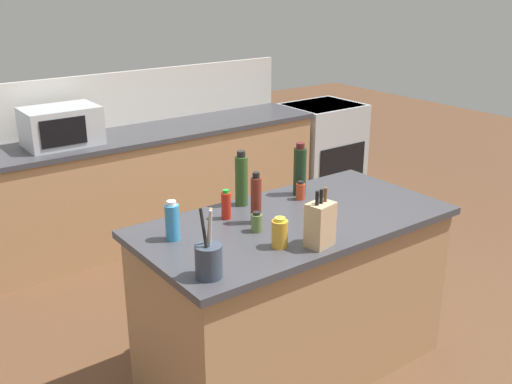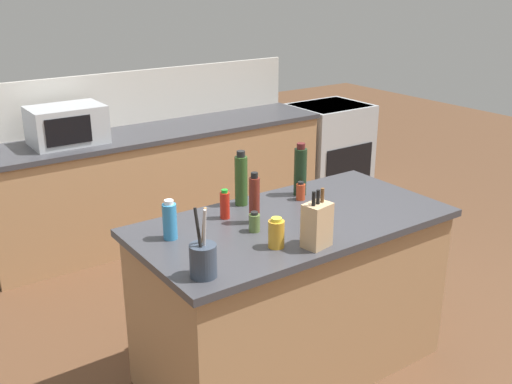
% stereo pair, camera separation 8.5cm
% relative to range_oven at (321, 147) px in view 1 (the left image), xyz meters
% --- Properties ---
extents(ground_plane, '(14.00, 14.00, 0.00)m').
position_rel_range_oven_xyz_m(ground_plane, '(-2.22, -2.20, -0.47)').
color(ground_plane, brown).
extents(back_counter_run, '(3.01, 0.66, 0.94)m').
position_rel_range_oven_xyz_m(back_counter_run, '(-1.92, 0.00, 0.00)').
color(back_counter_run, '#A87C54').
rests_on(back_counter_run, ground_plane).
extents(wall_backsplash, '(2.97, 0.03, 0.46)m').
position_rel_range_oven_xyz_m(wall_backsplash, '(-1.92, 0.32, 0.70)').
color(wall_backsplash, beige).
rests_on(wall_backsplash, back_counter_run).
extents(kitchen_island, '(1.72, 0.87, 0.94)m').
position_rel_range_oven_xyz_m(kitchen_island, '(-2.22, -2.20, 0.01)').
color(kitchen_island, '#A87C54').
rests_on(kitchen_island, ground_plane).
extents(range_oven, '(0.76, 0.65, 0.92)m').
position_rel_range_oven_xyz_m(range_oven, '(0.00, 0.00, 0.00)').
color(range_oven, '#ADB2B7').
rests_on(range_oven, ground_plane).
extents(microwave, '(0.55, 0.39, 0.29)m').
position_rel_range_oven_xyz_m(microwave, '(-2.71, 0.00, 0.62)').
color(microwave, '#ADB2B7').
rests_on(microwave, back_counter_run).
extents(knife_block, '(0.15, 0.12, 0.29)m').
position_rel_range_oven_xyz_m(knife_block, '(-2.34, -2.53, 0.59)').
color(knife_block, tan).
rests_on(knife_block, kitchen_island).
extents(utensil_crock, '(0.12, 0.12, 0.32)m').
position_rel_range_oven_xyz_m(utensil_crock, '(-2.95, -2.48, 0.56)').
color(utensil_crock, '#333D4C').
rests_on(utensil_crock, kitchen_island).
extents(vinegar_bottle, '(0.06, 0.06, 0.28)m').
position_rel_range_oven_xyz_m(vinegar_bottle, '(-2.42, -2.12, 0.60)').
color(vinegar_bottle, maroon).
rests_on(vinegar_bottle, kitchen_island).
extents(olive_oil_bottle, '(0.07, 0.07, 0.32)m').
position_rel_range_oven_xyz_m(olive_oil_bottle, '(-2.33, -1.86, 0.62)').
color(olive_oil_bottle, '#2D4C1E').
rests_on(olive_oil_bottle, kitchen_island).
extents(hot_sauce_bottle, '(0.05, 0.05, 0.16)m').
position_rel_range_oven_xyz_m(hot_sauce_bottle, '(-2.52, -1.98, 0.55)').
color(hot_sauce_bottle, red).
rests_on(hot_sauce_bottle, kitchen_island).
extents(honey_jar, '(0.08, 0.08, 0.15)m').
position_rel_range_oven_xyz_m(honey_jar, '(-2.51, -2.43, 0.54)').
color(honey_jar, gold).
rests_on(honey_jar, kitchen_island).
extents(spice_jar_oregano, '(0.06, 0.06, 0.11)m').
position_rel_range_oven_xyz_m(spice_jar_oregano, '(-2.49, -2.21, 0.52)').
color(spice_jar_oregano, '#567038').
rests_on(spice_jar_oregano, kitchen_island).
extents(spice_jar_paprika, '(0.05, 0.05, 0.11)m').
position_rel_range_oven_xyz_m(spice_jar_paprika, '(-2.00, -1.99, 0.52)').
color(spice_jar_paprika, '#B73D1E').
rests_on(spice_jar_paprika, kitchen_island).
extents(dish_soap_bottle, '(0.07, 0.07, 0.20)m').
position_rel_range_oven_xyz_m(dish_soap_bottle, '(-2.88, -2.04, 0.57)').
color(dish_soap_bottle, '#3384BC').
rests_on(dish_soap_bottle, kitchen_island).
extents(wine_bottle, '(0.08, 0.08, 0.32)m').
position_rel_range_oven_xyz_m(wine_bottle, '(-1.95, -1.92, 0.62)').
color(wine_bottle, black).
rests_on(wine_bottle, kitchen_island).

